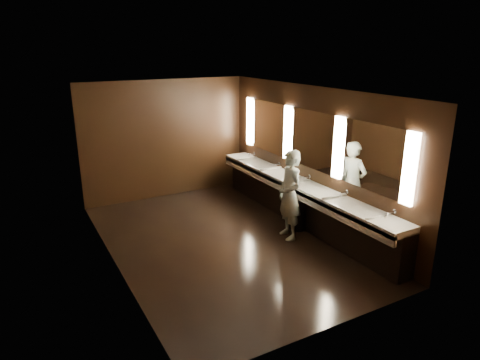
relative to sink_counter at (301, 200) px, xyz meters
name	(u,v)px	position (x,y,z in m)	size (l,w,h in m)	color
floor	(224,241)	(-1.79, 0.00, -0.50)	(6.00, 6.00, 0.00)	black
ceiling	(222,91)	(-1.79, 0.00, 2.30)	(4.00, 6.00, 0.02)	#2D2D2B
wall_back	(166,139)	(-1.79, 3.00, 0.90)	(4.00, 0.02, 2.80)	black
wall_front	(335,231)	(-1.79, -3.00, 0.90)	(4.00, 0.02, 2.80)	black
wall_left	(110,187)	(-3.79, 0.00, 0.90)	(0.02, 6.00, 2.80)	black
wall_right	(311,157)	(0.21, 0.00, 0.90)	(0.02, 6.00, 2.80)	black
sink_counter	(301,200)	(0.00, 0.00, 0.00)	(0.55, 5.40, 1.01)	black
mirror_band	(311,140)	(0.19, 0.00, 1.25)	(0.06, 5.03, 1.15)	#FFECC6
person	(290,195)	(-0.61, -0.44, 0.36)	(0.63, 0.41, 1.72)	#7FADBE
trash_bin	(298,214)	(-0.22, -0.19, -0.19)	(0.40, 0.40, 0.61)	black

